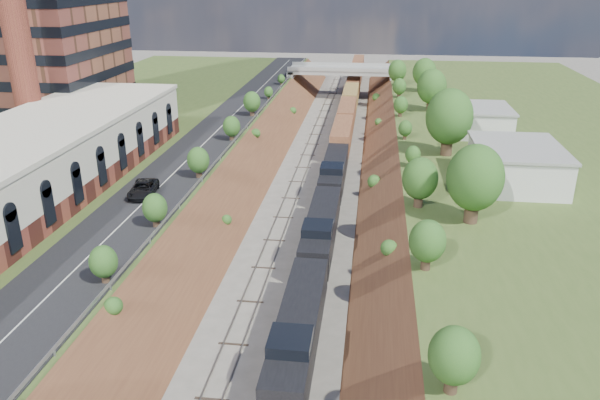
# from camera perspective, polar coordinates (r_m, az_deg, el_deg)

# --- Properties ---
(platform_left) EXTENTS (44.00, 180.00, 5.00)m
(platform_left) POSITION_cam_1_polar(r_m,az_deg,el_deg) (86.49, -21.00, 3.38)
(platform_left) COLOR #415724
(platform_left) RESTS_ON ground
(platform_right) EXTENTS (44.00, 180.00, 5.00)m
(platform_right) POSITION_cam_1_polar(r_m,az_deg,el_deg) (80.66, 25.36, 1.47)
(platform_right) COLOR #415724
(platform_right) RESTS_ON ground
(embankment_left) EXTENTS (10.00, 180.00, 10.00)m
(embankment_left) POSITION_cam_1_polar(r_m,az_deg,el_deg) (79.48, -6.59, 1.27)
(embankment_left) COLOR brown
(embankment_left) RESTS_ON ground
(embankment_right) EXTENTS (10.00, 180.00, 10.00)m
(embankment_right) POSITION_cam_1_polar(r_m,az_deg,el_deg) (77.40, 9.45, 0.56)
(embankment_right) COLOR brown
(embankment_right) RESTS_ON ground
(rail_left_track) EXTENTS (1.58, 180.00, 0.18)m
(rail_left_track) POSITION_cam_1_polar(r_m,az_deg,el_deg) (77.93, -0.58, 1.07)
(rail_left_track) COLOR gray
(rail_left_track) RESTS_ON ground
(rail_right_track) EXTENTS (1.58, 180.00, 0.18)m
(rail_right_track) POSITION_cam_1_polar(r_m,az_deg,el_deg) (77.44, 3.24, 0.90)
(rail_right_track) COLOR gray
(rail_right_track) RESTS_ON ground
(road) EXTENTS (8.00, 180.00, 0.10)m
(road) POSITION_cam_1_polar(r_m,az_deg,el_deg) (79.08, -9.93, 4.84)
(road) COLOR black
(road) RESTS_ON platform_left
(guardrail) EXTENTS (0.10, 171.00, 0.70)m
(guardrail) POSITION_cam_1_polar(r_m,az_deg,el_deg) (77.67, -7.09, 5.08)
(guardrail) COLOR #99999E
(guardrail) RESTS_ON platform_left
(commercial_building) EXTENTS (14.30, 62.30, 7.00)m
(commercial_building) POSITION_cam_1_polar(r_m,az_deg,el_deg) (64.34, -26.57, 2.24)
(commercial_building) COLOR brown
(commercial_building) RESTS_ON platform_left
(overpass) EXTENTS (24.50, 8.30, 7.40)m
(overpass) POSITION_cam_1_polar(r_m,az_deg,el_deg) (136.43, 4.12, 11.94)
(overpass) COLOR gray
(overpass) RESTS_ON ground
(white_building_near) EXTENTS (9.00, 12.00, 4.00)m
(white_building_near) POSITION_cam_1_polar(r_m,az_deg,el_deg) (69.38, 20.36, 3.15)
(white_building_near) COLOR silver
(white_building_near) RESTS_ON platform_right
(white_building_far) EXTENTS (8.00, 10.00, 3.60)m
(white_building_far) POSITION_cam_1_polar(r_m,az_deg,el_deg) (90.13, 17.16, 7.39)
(white_building_far) COLOR silver
(white_building_far) RESTS_ON platform_right
(tree_right_large) EXTENTS (5.25, 5.25, 7.61)m
(tree_right_large) POSITION_cam_1_polar(r_m,az_deg,el_deg) (56.16, 16.71, 2.04)
(tree_right_large) COLOR #473323
(tree_right_large) RESTS_ON platform_right
(tree_left_crest) EXTENTS (2.45, 2.45, 3.55)m
(tree_left_crest) POSITION_cam_1_polar(r_m,az_deg,el_deg) (42.67, -20.73, -8.21)
(tree_left_crest) COLOR #473323
(tree_left_crest) RESTS_ON platform_left
(freight_train) EXTENTS (2.93, 149.69, 4.55)m
(freight_train) POSITION_cam_1_polar(r_m,az_deg,el_deg) (108.60, 4.57, 8.21)
(freight_train) COLOR black
(freight_train) RESTS_ON ground
(suv) EXTENTS (3.30, 5.72, 1.50)m
(suv) POSITION_cam_1_polar(r_m,az_deg,el_deg) (63.62, -15.04, 1.08)
(suv) COLOR black
(suv) RESTS_ON road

